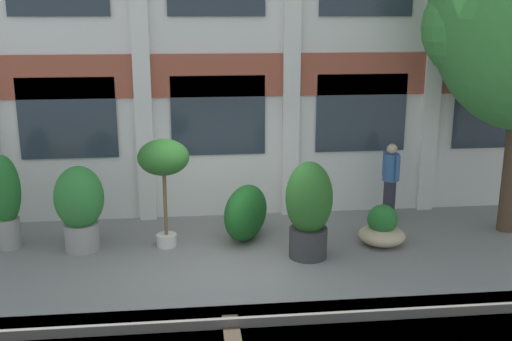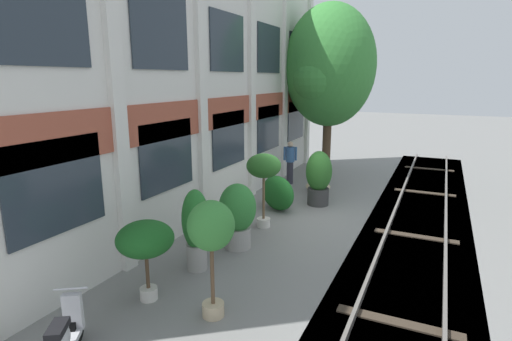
% 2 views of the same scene
% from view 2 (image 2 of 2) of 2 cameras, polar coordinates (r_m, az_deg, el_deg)
% --- Properties ---
extents(ground_plane, '(80.00, 80.00, 0.00)m').
position_cam_2_polar(ground_plane, '(12.14, 6.96, -6.82)').
color(ground_plane, slate).
extents(apartment_facade, '(16.01, 0.64, 8.44)m').
position_cam_2_polar(apartment_facade, '(12.57, -5.05, 13.41)').
color(apartment_facade, silver).
rests_on(apartment_facade, ground).
extents(rail_tracks, '(23.65, 2.80, 0.43)m').
position_cam_2_polar(rail_tracks, '(11.69, 21.80, -9.21)').
color(rail_tracks, '#4C473F').
rests_on(rail_tracks, ground).
extents(broadleaf_tree, '(3.95, 3.76, 7.11)m').
position_cam_2_polar(broadleaf_tree, '(17.33, 10.47, 14.13)').
color(broadleaf_tree, '#4C3826').
rests_on(broadleaf_tree, ground).
extents(potted_plant_glazed_jar, '(0.60, 0.60, 1.83)m').
position_cam_2_polar(potted_plant_glazed_jar, '(8.76, -8.60, -7.99)').
color(potted_plant_glazed_jar, gray).
rests_on(potted_plant_glazed_jar, ground).
extents(potted_plant_fluted_column, '(0.92, 0.92, 1.64)m').
position_cam_2_polar(potted_plant_fluted_column, '(9.80, -2.66, -6.09)').
color(potted_plant_fluted_column, gray).
rests_on(potted_plant_fluted_column, ground).
extents(potted_plant_low_pan, '(0.96, 0.96, 2.10)m').
position_cam_2_polar(potted_plant_low_pan, '(10.96, 1.11, 0.20)').
color(potted_plant_low_pan, beige).
rests_on(potted_plant_low_pan, ground).
extents(potted_plant_terracotta_small, '(0.81, 0.81, 2.13)m').
position_cam_2_polar(potted_plant_terracotta_small, '(6.84, -6.42, -8.65)').
color(potted_plant_terracotta_small, tan).
rests_on(potted_plant_terracotta_small, ground).
extents(potted_plant_wide_bowl, '(0.90, 0.90, 0.80)m').
position_cam_2_polar(potted_plant_wide_bowl, '(14.97, 8.87, -1.80)').
color(potted_plant_wide_bowl, tan).
rests_on(potted_plant_wide_bowl, ground).
extents(potted_plant_tall_urn, '(1.06, 1.06, 1.56)m').
position_cam_2_polar(potted_plant_tall_urn, '(7.72, -15.54, -9.67)').
color(potted_plant_tall_urn, beige).
rests_on(potted_plant_tall_urn, ground).
extents(potted_plant_stone_basin, '(0.86, 0.86, 1.81)m').
position_cam_2_polar(potted_plant_stone_basin, '(13.25, 8.95, -0.91)').
color(potted_plant_stone_basin, '#333333').
rests_on(potted_plant_stone_basin, ground).
extents(scooter_near_curb, '(1.21, 0.84, 0.98)m').
position_cam_2_polar(scooter_near_curb, '(6.87, -25.68, -20.69)').
color(scooter_near_curb, black).
rests_on(scooter_near_curb, ground).
extents(resident_by_doorway, '(0.34, 0.50, 1.71)m').
position_cam_2_polar(resident_by_doorway, '(15.77, 4.89, 1.33)').
color(resident_by_doorway, '#282833').
rests_on(resident_by_doorway, ground).
extents(topiary_hedge, '(1.28, 1.52, 1.10)m').
position_cam_2_polar(topiary_hedge, '(12.71, 3.13, -3.23)').
color(topiary_hedge, '#19561E').
rests_on(topiary_hedge, ground).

